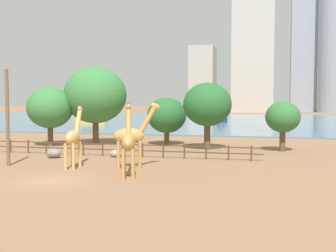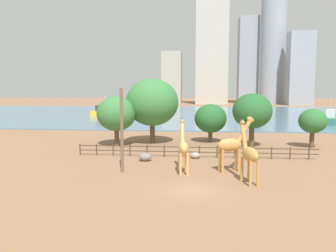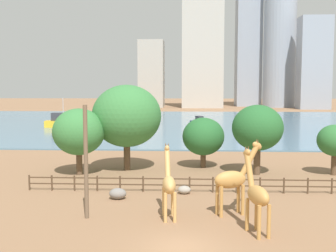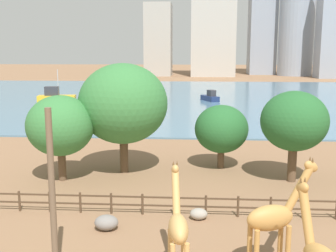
{
  "view_description": "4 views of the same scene",
  "coord_description": "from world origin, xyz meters",
  "views": [
    {
      "loc": [
        13.72,
        -23.95,
        5.19
      ],
      "look_at": [
        2.36,
        21.71,
        2.22
      ],
      "focal_mm": 45.0,
      "sensor_mm": 36.0,
      "label": 1
    },
    {
      "loc": [
        0.66,
        -23.4,
        7.34
      ],
      "look_at": [
        -3.74,
        19.66,
        2.58
      ],
      "focal_mm": 35.0,
      "sensor_mm": 36.0,
      "label": 2
    },
    {
      "loc": [
        0.42,
        -22.16,
        8.74
      ],
      "look_at": [
        -2.58,
        37.57,
        3.07
      ],
      "focal_mm": 45.0,
      "sensor_mm": 36.0,
      "label": 3
    },
    {
      "loc": [
        -0.14,
        -12.2,
        9.9
      ],
      "look_at": [
        -3.25,
        33.11,
        1.68
      ],
      "focal_mm": 45.0,
      "sensor_mm": 36.0,
      "label": 4
    }
  ],
  "objects": [
    {
      "name": "skyline_block_right",
      "position": [
        26.21,
        166.01,
        23.57
      ],
      "size": [
        10.52,
        11.76,
        47.13
      ],
      "primitive_type": "cube",
      "color": "#939EAD",
      "rests_on": "ground"
    },
    {
      "name": "tree_center_broad",
      "position": [
        7.16,
        19.35,
        4.64
      ],
      "size": [
        5.02,
        5.02,
        6.93
      ],
      "color": "brown",
      "rests_on": "ground"
    },
    {
      "name": "tree_left_large",
      "position": [
        14.73,
        19.51,
        3.4
      ],
      "size": [
        3.45,
        3.45,
        5.0
      ],
      "color": "brown",
      "rests_on": "ground"
    },
    {
      "name": "giraffe_young",
      "position": [
        4.44,
        2.4,
        2.36
      ],
      "size": [
        1.55,
        3.16,
        5.07
      ],
      "rotation": [
        0.0,
        0.0,
        1.88
      ],
      "color": "#C18C47",
      "rests_on": "ground"
    },
    {
      "name": "ground_plane",
      "position": [
        0.0,
        80.0,
        0.0
      ],
      "size": [
        400.0,
        400.0,
        0.0
      ],
      "primitive_type": "plane",
      "color": "#8C6647"
    },
    {
      "name": "boat_barge",
      "position": [
        2.47,
        69.2,
        0.92
      ],
      "size": [
        3.64,
        5.14,
        2.14
      ],
      "rotation": [
        0.0,
        0.0,
        2.01
      ],
      "color": "navy",
      "rests_on": "harbor_water"
    },
    {
      "name": "boulder_near_fence",
      "position": [
        0.06,
        11.48,
        0.33
      ],
      "size": [
        1.05,
        0.88,
        0.66
      ],
      "primitive_type": "ellipsoid",
      "color": "gray",
      "rests_on": "ground"
    },
    {
      "name": "tree_right_small",
      "position": [
        -10.42,
        18.46,
        4.25
      ],
      "size": [
        5.11,
        5.11,
        6.57
      ],
      "color": "brown",
      "rests_on": "ground"
    },
    {
      "name": "giraffe_companion",
      "position": [
        3.43,
        6.09,
        2.45
      ],
      "size": [
        3.58,
        1.89,
        5.13
      ],
      "rotation": [
        0.0,
        0.0,
        0.37
      ],
      "color": "#C18C47",
      "rests_on": "ground"
    },
    {
      "name": "utility_pole",
      "position": [
        -6.34,
        4.81,
        3.77
      ],
      "size": [
        0.28,
        0.28,
        7.54
      ],
      "primitive_type": "cylinder",
      "color": "brown",
      "rests_on": "ground"
    },
    {
      "name": "skyline_tower_glass",
      "position": [
        48.05,
        142.73,
        17.54
      ],
      "size": [
        11.53,
        8.89,
        35.07
      ],
      "primitive_type": "cube",
      "color": "#939EAD",
      "rests_on": "ground"
    },
    {
      "name": "tree_left_small",
      "position": [
        -6.03,
        20.91,
        5.66
      ],
      "size": [
        7.15,
        7.15,
        8.9
      ],
      "color": "brown",
      "rests_on": "ground"
    },
    {
      "name": "giraffe_tall",
      "position": [
        -0.89,
        5.11,
        2.29
      ],
      "size": [
        1.13,
        3.36,
        4.83
      ],
      "rotation": [
        0.0,
        0.0,
        1.7
      ],
      "color": "tan",
      "rests_on": "ground"
    },
    {
      "name": "skyline_block_central",
      "position": [
        37.94,
        156.98,
        42.2
      ],
      "size": [
        13.23,
        13.23,
        84.39
      ],
      "primitive_type": "cylinder",
      "color": "#939EAD",
      "rests_on": "ground"
    },
    {
      "name": "skyline_block_left",
      "position": [
        -15.25,
        153.61,
        13.72
      ],
      "size": [
        10.22,
        12.65,
        27.45
      ],
      "primitive_type": "cube",
      "color": "#ADA89E",
      "rests_on": "ground"
    },
    {
      "name": "boat_ferry",
      "position": [
        -26.41,
        64.31,
        1.23
      ],
      "size": [
        7.14,
        3.46,
        6.16
      ],
      "rotation": [
        0.0,
        0.0,
        0.15
      ],
      "color": "gold",
      "rests_on": "harbor_water"
    },
    {
      "name": "boulder_by_pole",
      "position": [
        -5.09,
        9.63,
        0.42
      ],
      "size": [
        1.33,
        1.12,
        0.84
      ],
      "primitive_type": "ellipsoid",
      "color": "gray",
      "rests_on": "ground"
    },
    {
      "name": "harbor_water",
      "position": [
        0.0,
        77.0,
        0.1
      ],
      "size": [
        180.0,
        86.0,
        0.2
      ],
      "primitive_type": "cube",
      "color": "slate",
      "rests_on": "ground"
    },
    {
      "name": "skyline_tower_needle",
      "position": [
        5.74,
        149.44,
        31.25
      ],
      "size": [
        16.51,
        8.63,
        62.49
      ],
      "primitive_type": "cube",
      "color": "#B7B2A8",
      "rests_on": "ground"
    },
    {
      "name": "tree_right_tall",
      "position": [
        1.96,
        22.72,
        3.36
      ],
      "size": [
        4.49,
        4.49,
        5.4
      ],
      "color": "brown",
      "rests_on": "ground"
    },
    {
      "name": "boat_sailboat",
      "position": [
        27.81,
        48.63,
        1.23
      ],
      "size": [
        5.15,
        7.3,
        6.21
      ],
      "rotation": [
        0.0,
        0.0,
        4.28
      ],
      "color": "#337259",
      "rests_on": "harbor_water"
    },
    {
      "name": "enclosure_fence",
      "position": [
        -0.22,
        12.0,
        0.76
      ],
      "size": [
        26.12,
        0.14,
        1.3
      ],
      "color": "#4C3826",
      "rests_on": "ground"
    }
  ]
}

